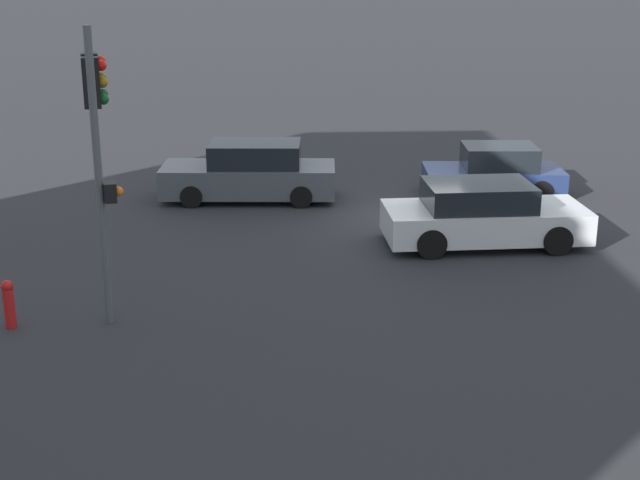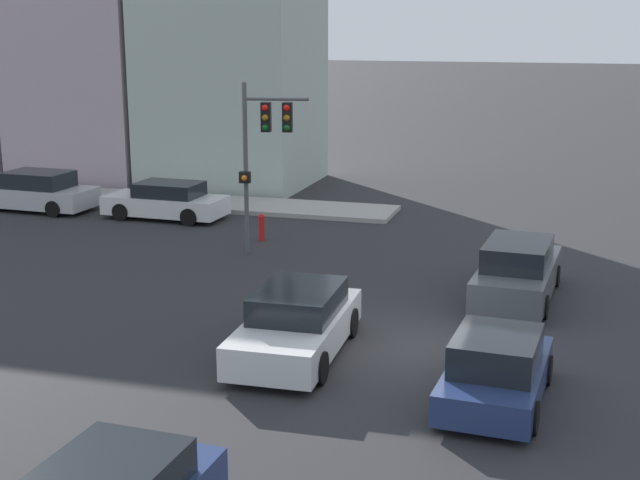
% 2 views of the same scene
% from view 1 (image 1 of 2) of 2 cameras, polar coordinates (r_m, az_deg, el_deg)
% --- Properties ---
extents(ground_plane, '(300.00, 300.00, 0.00)m').
position_cam_1_polar(ground_plane, '(23.29, 6.39, 1.46)').
color(ground_plane, '#28282B').
extents(traffic_signal, '(0.84, 2.11, 5.39)m').
position_cam_1_polar(traffic_signal, '(16.63, -14.12, 7.64)').
color(traffic_signal, '#515456').
rests_on(traffic_signal, ground_plane).
extents(crossing_car_0, '(3.94, 2.04, 1.42)m').
position_cam_1_polar(crossing_car_0, '(25.68, 11.12, 4.29)').
color(crossing_car_0, navy).
rests_on(crossing_car_0, ground_plane).
extents(crossing_car_1, '(4.87, 2.13, 1.61)m').
position_cam_1_polar(crossing_car_1, '(24.76, -4.48, 4.29)').
color(crossing_car_1, '#4C5156').
rests_on(crossing_car_1, ground_plane).
extents(crossing_car_2, '(4.74, 2.18, 1.49)m').
position_cam_1_polar(crossing_car_2, '(21.13, 10.39, 1.57)').
color(crossing_car_2, silver).
rests_on(crossing_car_2, ground_plane).
extents(fire_hydrant, '(0.22, 0.22, 0.92)m').
position_cam_1_polar(fire_hydrant, '(17.15, -19.29, -3.80)').
color(fire_hydrant, red).
rests_on(fire_hydrant, ground_plane).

